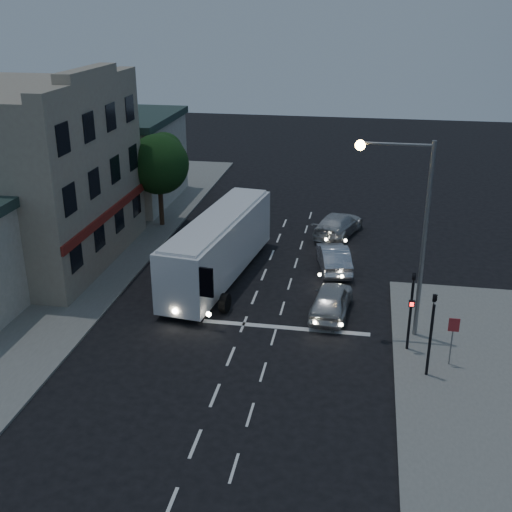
% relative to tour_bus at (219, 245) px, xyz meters
% --- Properties ---
extents(ground, '(120.00, 120.00, 0.00)m').
position_rel_tour_bus_xyz_m(ground, '(2.38, -7.21, -1.94)').
color(ground, black).
extents(sidewalk_far, '(12.00, 50.00, 0.12)m').
position_rel_tour_bus_xyz_m(sidewalk_far, '(-10.62, 0.79, -1.88)').
color(sidewalk_far, slate).
rests_on(sidewalk_far, ground).
extents(road_markings, '(8.00, 30.55, 0.01)m').
position_rel_tour_bus_xyz_m(road_markings, '(3.67, -3.90, -1.94)').
color(road_markings, silver).
rests_on(road_markings, ground).
extents(tour_bus, '(3.94, 11.94, 3.59)m').
position_rel_tour_bus_xyz_m(tour_bus, '(0.00, 0.00, 0.00)').
color(tour_bus, white).
rests_on(tour_bus, ground).
extents(car_suv, '(2.18, 4.57, 1.51)m').
position_rel_tour_bus_xyz_m(car_suv, '(6.43, -3.41, -1.19)').
color(car_suv, silver).
rests_on(car_suv, ground).
extents(car_sedan_a, '(2.43, 4.71, 1.48)m').
position_rel_tour_bus_xyz_m(car_sedan_a, '(6.19, 2.20, -1.20)').
color(car_sedan_a, silver).
rests_on(car_sedan_a, ground).
extents(car_sedan_b, '(3.49, 5.48, 1.48)m').
position_rel_tour_bus_xyz_m(car_sedan_b, '(6.14, 8.05, -1.20)').
color(car_sedan_b, silver).
rests_on(car_sedan_b, ground).
extents(traffic_signal_main, '(0.25, 0.35, 4.10)m').
position_rel_tour_bus_xyz_m(traffic_signal_main, '(9.98, -6.43, 0.48)').
color(traffic_signal_main, black).
rests_on(traffic_signal_main, sidewalk_near).
extents(traffic_signal_side, '(0.18, 0.15, 4.10)m').
position_rel_tour_bus_xyz_m(traffic_signal_side, '(10.68, -8.41, 0.48)').
color(traffic_signal_side, black).
rests_on(traffic_signal_side, sidewalk_near).
extents(regulatory_sign, '(0.45, 0.12, 2.20)m').
position_rel_tour_bus_xyz_m(regulatory_sign, '(11.68, -7.45, -0.34)').
color(regulatory_sign, slate).
rests_on(regulatory_sign, sidewalk_near).
extents(streetlight, '(3.32, 0.44, 9.00)m').
position_rel_tour_bus_xyz_m(streetlight, '(9.73, -5.01, 3.79)').
color(streetlight, slate).
rests_on(streetlight, sidewalk_near).
extents(main_building, '(10.12, 12.00, 11.00)m').
position_rel_tour_bus_xyz_m(main_building, '(-11.57, 0.79, 3.22)').
color(main_building, '#9D947E').
rests_on(main_building, sidewalk_far).
extents(low_building_north, '(9.40, 9.40, 6.50)m').
position_rel_tour_bus_xyz_m(low_building_north, '(-11.12, 12.79, 1.45)').
color(low_building_north, '#A4A091').
rests_on(low_building_north, sidewalk_far).
extents(street_tree, '(4.00, 4.00, 6.20)m').
position_rel_tour_bus_xyz_m(street_tree, '(-5.82, 7.81, 2.56)').
color(street_tree, black).
rests_on(street_tree, sidewalk_far).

